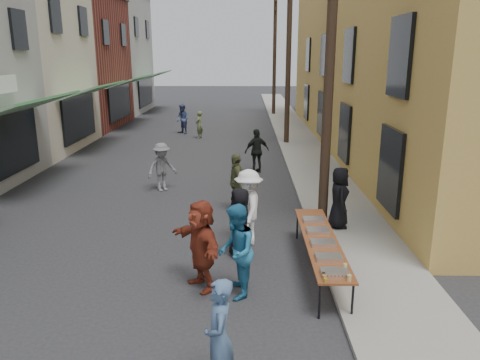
{
  "coord_description": "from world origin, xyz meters",
  "views": [
    {
      "loc": [
        2.2,
        -9.14,
        4.58
      ],
      "look_at": [
        2.04,
        2.95,
        1.3
      ],
      "focal_mm": 35.0,
      "sensor_mm": 36.0,
      "label": 1
    }
  ],
  "objects_px": {
    "utility_pole_near": "(330,57)",
    "utility_pole_far": "(275,55)",
    "catering_tray_sausage": "(335,273)",
    "guest_front_a": "(240,223)",
    "server": "(339,198)",
    "utility_pole_mid": "(289,55)",
    "serving_table": "(321,241)",
    "guest_front_c": "(236,251)"
  },
  "relations": [
    {
      "from": "utility_pole_near",
      "to": "server",
      "type": "relative_size",
      "value": 5.53
    },
    {
      "from": "catering_tray_sausage",
      "to": "guest_front_c",
      "type": "xyz_separation_m",
      "value": [
        -1.79,
        0.59,
        0.14
      ]
    },
    {
      "from": "serving_table",
      "to": "server",
      "type": "relative_size",
      "value": 2.46
    },
    {
      "from": "catering_tray_sausage",
      "to": "utility_pole_near",
      "type": "bearing_deg",
      "value": 83.64
    },
    {
      "from": "guest_front_c",
      "to": "server",
      "type": "relative_size",
      "value": 1.14
    },
    {
      "from": "utility_pole_near",
      "to": "utility_pole_mid",
      "type": "relative_size",
      "value": 1.0
    },
    {
      "from": "guest_front_a",
      "to": "serving_table",
      "type": "bearing_deg",
      "value": 54.13
    },
    {
      "from": "utility_pole_far",
      "to": "utility_pole_mid",
      "type": "bearing_deg",
      "value": -90.0
    },
    {
      "from": "catering_tray_sausage",
      "to": "guest_front_a",
      "type": "height_order",
      "value": "guest_front_a"
    },
    {
      "from": "utility_pole_mid",
      "to": "guest_front_a",
      "type": "distance_m",
      "value": 14.67
    },
    {
      "from": "utility_pole_far",
      "to": "catering_tray_sausage",
      "type": "distance_m",
      "value": 28.73
    },
    {
      "from": "utility_pole_mid",
      "to": "guest_front_c",
      "type": "bearing_deg",
      "value": -98.18
    },
    {
      "from": "utility_pole_near",
      "to": "utility_pole_far",
      "type": "relative_size",
      "value": 1.0
    },
    {
      "from": "utility_pole_far",
      "to": "guest_front_a",
      "type": "distance_m",
      "value": 26.37
    },
    {
      "from": "server",
      "to": "utility_pole_mid",
      "type": "bearing_deg",
      "value": 1.64
    },
    {
      "from": "serving_table",
      "to": "guest_front_c",
      "type": "bearing_deg",
      "value": -149.26
    },
    {
      "from": "guest_front_c",
      "to": "guest_front_a",
      "type": "bearing_deg",
      "value": 177.79
    },
    {
      "from": "utility_pole_near",
      "to": "server",
      "type": "xyz_separation_m",
      "value": [
        0.36,
        -0.36,
        -3.59
      ]
    },
    {
      "from": "catering_tray_sausage",
      "to": "serving_table",
      "type": "bearing_deg",
      "value": 90.0
    },
    {
      "from": "utility_pole_far",
      "to": "guest_front_a",
      "type": "bearing_deg",
      "value": -94.92
    },
    {
      "from": "utility_pole_mid",
      "to": "utility_pole_far",
      "type": "height_order",
      "value": "same"
    },
    {
      "from": "serving_table",
      "to": "guest_front_c",
      "type": "distance_m",
      "value": 2.09
    },
    {
      "from": "catering_tray_sausage",
      "to": "utility_pole_mid",
      "type": "bearing_deg",
      "value": 88.26
    },
    {
      "from": "serving_table",
      "to": "guest_front_c",
      "type": "relative_size",
      "value": 2.16
    },
    {
      "from": "utility_pole_mid",
      "to": "serving_table",
      "type": "height_order",
      "value": "utility_pole_mid"
    },
    {
      "from": "server",
      "to": "serving_table",
      "type": "bearing_deg",
      "value": 160.86
    },
    {
      "from": "catering_tray_sausage",
      "to": "guest_front_c",
      "type": "bearing_deg",
      "value": 161.78
    },
    {
      "from": "catering_tray_sausage",
      "to": "guest_front_a",
      "type": "xyz_separation_m",
      "value": [
        -1.74,
        2.47,
        0.03
      ]
    },
    {
      "from": "utility_pole_far",
      "to": "guest_front_a",
      "type": "relative_size",
      "value": 5.5
    },
    {
      "from": "guest_front_c",
      "to": "server",
      "type": "height_order",
      "value": "guest_front_c"
    },
    {
      "from": "utility_pole_far",
      "to": "serving_table",
      "type": "relative_size",
      "value": 2.25
    },
    {
      "from": "utility_pole_mid",
      "to": "server",
      "type": "distance_m",
      "value": 12.88
    },
    {
      "from": "serving_table",
      "to": "catering_tray_sausage",
      "type": "bearing_deg",
      "value": -90.0
    },
    {
      "from": "server",
      "to": "guest_front_a",
      "type": "bearing_deg",
      "value": 122.52
    },
    {
      "from": "utility_pole_far",
      "to": "guest_front_a",
      "type": "xyz_separation_m",
      "value": [
        -2.24,
        -26.02,
        -3.68
      ]
    },
    {
      "from": "guest_front_c",
      "to": "server",
      "type": "xyz_separation_m",
      "value": [
        2.64,
        3.53,
        -0.01
      ]
    },
    {
      "from": "guest_front_a",
      "to": "server",
      "type": "relative_size",
      "value": 1.01
    },
    {
      "from": "utility_pole_mid",
      "to": "serving_table",
      "type": "bearing_deg",
      "value": -91.93
    },
    {
      "from": "utility_pole_far",
      "to": "guest_front_c",
      "type": "height_order",
      "value": "utility_pole_far"
    },
    {
      "from": "serving_table",
      "to": "catering_tray_sausage",
      "type": "relative_size",
      "value": 8.0
    },
    {
      "from": "utility_pole_far",
      "to": "server",
      "type": "distance_m",
      "value": 24.63
    },
    {
      "from": "utility_pole_near",
      "to": "catering_tray_sausage",
      "type": "distance_m",
      "value": 5.84
    }
  ]
}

